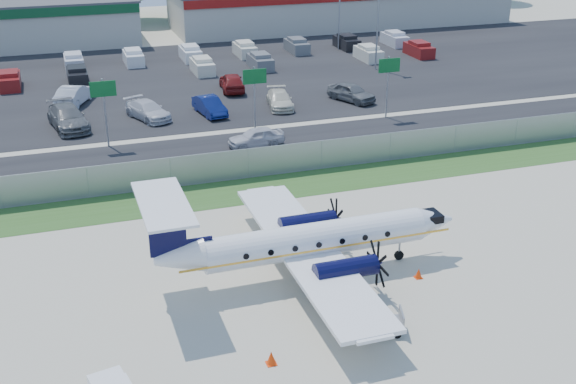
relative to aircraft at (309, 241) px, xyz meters
name	(u,v)px	position (x,y,z in m)	size (l,w,h in m)	color
ground	(328,284)	(0.60, -1.08, -1.88)	(170.00, 170.00, 0.00)	#BDB7A0
grass_verge	(258,189)	(0.60, 10.92, -1.87)	(170.00, 4.00, 0.02)	#2D561E
access_road	(230,152)	(0.60, 17.92, -1.86)	(170.00, 8.00, 0.02)	black
parking_lot	(176,80)	(0.60, 38.92, -1.86)	(170.00, 32.00, 0.02)	black
perimeter_fence	(249,163)	(0.60, 12.92, -0.87)	(120.00, 0.06, 1.99)	gray
building_east	(341,4)	(26.60, 60.90, 0.76)	(44.40, 12.40, 5.24)	#BAB6A8
sign_left	(104,98)	(-7.40, 21.82, 1.74)	(1.80, 0.26, 5.00)	gray
sign_mid	(255,85)	(3.60, 21.82, 1.74)	(1.80, 0.26, 5.00)	gray
sign_right	(389,74)	(14.60, 21.82, 1.74)	(1.80, 0.26, 5.00)	gray
light_pole_ne	(378,17)	(20.60, 36.92, 3.36)	(0.90, 0.35, 9.09)	gray
light_pole_se	(340,2)	(20.60, 46.92, 3.36)	(0.90, 0.35, 9.09)	gray
tree_line	(132,20)	(0.60, 72.92, -1.88)	(112.00, 6.00, 14.00)	#1B5519
aircraft	(309,241)	(0.00, 0.00, 0.00)	(15.53, 15.35, 4.86)	white
baggage_cart_near	(380,322)	(1.28, -5.46, -1.42)	(2.11, 1.62, 0.98)	gray
cone_nose	(419,273)	(4.96, -1.94, -1.63)	(0.36, 0.36, 0.51)	#F43807
cone_port_wing	(271,358)	(-3.79, -6.15, -1.60)	(0.41, 0.41, 0.59)	#F43807
cone_starboard_wing	(246,254)	(-2.45, 2.50, -1.60)	(0.41, 0.41, 0.59)	#F43807
road_car_mid	(256,146)	(2.72, 18.60, -1.88)	(1.63, 4.06, 1.38)	silver
parked_car_a	(69,128)	(-9.90, 27.14, -1.88)	(2.39, 5.89, 1.71)	#595B5E
parked_car_b	(149,119)	(-3.72, 27.59, -1.88)	(2.00, 4.93, 1.43)	silver
parked_car_c	(210,114)	(1.25, 27.18, -1.88)	(1.55, 4.43, 1.46)	navy
parked_car_d	(280,107)	(7.30, 27.28, -1.88)	(1.91, 4.69, 1.36)	beige
parked_car_e	(351,101)	(13.77, 27.12, -1.88)	(1.85, 4.60, 1.57)	#595B5E
parked_car_f	(75,104)	(-9.08, 33.79, -1.88)	(1.76, 5.06, 1.67)	silver
parked_car_g	(232,91)	(4.77, 33.65, -1.88)	(1.95, 4.84, 1.65)	maroon
far_parking_rows	(167,69)	(0.60, 43.92, -1.88)	(56.00, 10.00, 1.60)	gray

